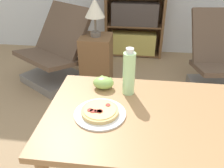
{
  "coord_description": "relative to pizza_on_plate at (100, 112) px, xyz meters",
  "views": [
    {
      "loc": [
        -0.13,
        -0.99,
        1.48
      ],
      "look_at": [
        -0.27,
        0.17,
        0.79
      ],
      "focal_mm": 38.0,
      "sensor_mm": 36.0,
      "label": 1
    }
  ],
  "objects": [
    {
      "name": "lounge_chair_near",
      "position": [
        -0.82,
        1.55,
        -0.46
      ],
      "size": [
        0.95,
        1.01,
        0.88
      ],
      "rotation": [
        0.0,
        0.0,
        -0.58
      ],
      "color": "slate",
      "rests_on": "ground_plane"
    },
    {
      "name": "side_table",
      "position": [
        -0.3,
        1.49,
        -0.43
      ],
      "size": [
        0.34,
        0.34,
        0.62
      ],
      "color": "brown",
      "rests_on": "ground_plane"
    },
    {
      "name": "dining_table",
      "position": [
        0.25,
        0.03,
        -0.13
      ],
      "size": [
        1.08,
        0.72,
        0.73
      ],
      "color": "#A37549",
      "rests_on": "ground_plane"
    },
    {
      "name": "grape_bunch",
      "position": [
        -0.02,
        0.26,
        0.02
      ],
      "size": [
        0.13,
        0.1,
        0.07
      ],
      "color": "#93BC5B",
      "rests_on": "dining_table"
    },
    {
      "name": "pizza_on_plate",
      "position": [
        0.0,
        0.0,
        0.0
      ],
      "size": [
        0.27,
        0.27,
        0.04
      ],
      "color": "white",
      "rests_on": "dining_table"
    },
    {
      "name": "lounge_chair_far",
      "position": [
        1.12,
        1.53,
        -0.46
      ],
      "size": [
        0.76,
        0.83,
        0.88
      ],
      "rotation": [
        0.0,
        0.0,
        0.11
      ],
      "color": "slate",
      "rests_on": "ground_plane"
    },
    {
      "name": "drink_bottle",
      "position": [
        0.13,
        0.23,
        0.12
      ],
      "size": [
        0.07,
        0.07,
        0.28
      ],
      "color": "#B7EAA3",
      "rests_on": "dining_table"
    },
    {
      "name": "table_lamp",
      "position": [
        -0.3,
        1.49,
        0.16
      ],
      "size": [
        0.21,
        0.21,
        0.4
      ],
      "color": "#665B51",
      "rests_on": "side_table"
    },
    {
      "name": "bookshelf",
      "position": [
        0.09,
        2.49,
        -0.1
      ],
      "size": [
        0.84,
        0.29,
        1.35
      ],
      "color": "brown",
      "rests_on": "ground_plane"
    }
  ]
}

